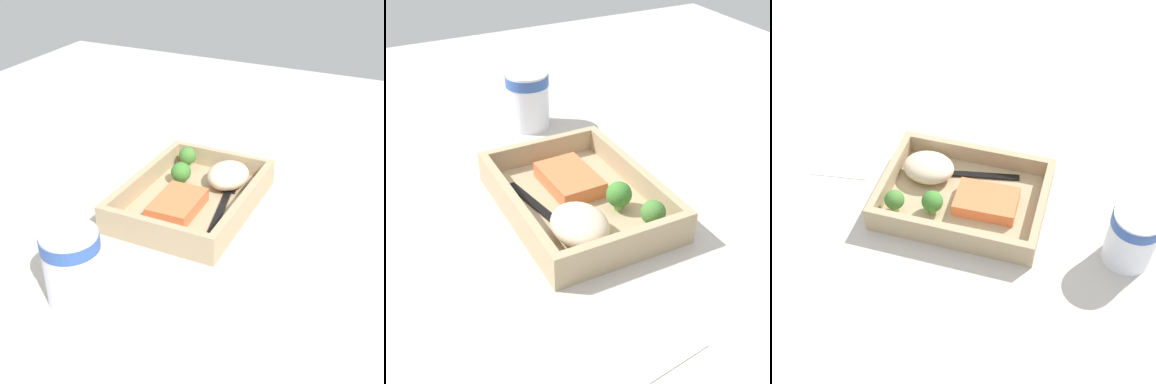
% 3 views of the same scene
% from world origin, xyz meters
% --- Properties ---
extents(ground_plane, '(1.60, 1.60, 0.02)m').
position_xyz_m(ground_plane, '(0.00, 0.00, -0.01)').
color(ground_plane, '#B8B2AA').
extents(takeout_tray, '(0.26, 0.19, 0.01)m').
position_xyz_m(takeout_tray, '(0.00, 0.00, 0.01)').
color(takeout_tray, tan).
rests_on(takeout_tray, ground_plane).
extents(tray_rim, '(0.26, 0.19, 0.03)m').
position_xyz_m(tray_rim, '(0.00, 0.00, 0.03)').
color(tray_rim, tan).
rests_on(tray_rim, takeout_tray).
extents(salmon_fillet, '(0.10, 0.07, 0.02)m').
position_xyz_m(salmon_fillet, '(-0.04, 0.01, 0.02)').
color(salmon_fillet, '#EB7140').
rests_on(salmon_fillet, takeout_tray).
extents(mashed_potatoes, '(0.09, 0.07, 0.04)m').
position_xyz_m(mashed_potatoes, '(0.07, -0.03, 0.03)').
color(mashed_potatoes, beige).
rests_on(mashed_potatoes, takeout_tray).
extents(broccoli_floret_1, '(0.03, 0.03, 0.04)m').
position_xyz_m(broccoli_floret_1, '(0.10, 0.05, 0.04)').
color(broccoli_floret_1, '#89A867').
rests_on(broccoli_floret_1, takeout_tray).
extents(broccoli_floret_2, '(0.03, 0.03, 0.04)m').
position_xyz_m(broccoli_floret_2, '(0.04, 0.04, 0.03)').
color(broccoli_floret_2, '#77A256').
rests_on(broccoli_floret_2, takeout_tray).
extents(fork, '(0.16, 0.04, 0.00)m').
position_xyz_m(fork, '(0.01, -0.05, 0.01)').
color(fork, black).
rests_on(fork, takeout_tray).
extents(paper_cup, '(0.07, 0.07, 0.10)m').
position_xyz_m(paper_cup, '(-0.26, 0.04, 0.05)').
color(paper_cup, white).
rests_on(paper_cup, ground_plane).
extents(receipt_slip, '(0.11, 0.14, 0.00)m').
position_xyz_m(receipt_slip, '(0.23, -0.06, 0.00)').
color(receipt_slip, white).
rests_on(receipt_slip, ground_plane).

